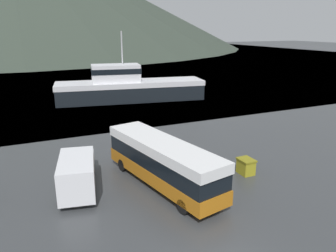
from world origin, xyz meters
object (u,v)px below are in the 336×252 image
at_px(fishing_boat, 128,86).
at_px(storage_bin, 246,166).
at_px(tour_bus, 163,161).
at_px(delivery_van, 78,172).

xyz_separation_m(fishing_boat, storage_bin, (0.08, -27.34, -1.45)).
bearing_deg(tour_bus, delivery_van, 151.22).
relative_size(delivery_van, storage_bin, 5.33).
distance_m(delivery_van, fishing_boat, 27.34).
height_order(fishing_boat, storage_bin, fishing_boat).
bearing_deg(storage_bin, delivery_van, 167.82).
distance_m(tour_bus, delivery_van, 5.51).
bearing_deg(delivery_van, tour_bus, -5.83).
xyz_separation_m(tour_bus, storage_bin, (6.14, -0.84, -1.16)).
xyz_separation_m(tour_bus, delivery_van, (-5.25, 1.61, -0.47)).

